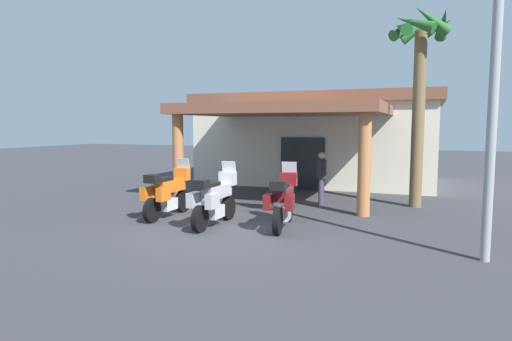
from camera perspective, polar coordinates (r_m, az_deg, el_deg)
ground_plane at (r=11.12m, az=-4.36°, el=-7.57°), size 80.00×80.00×0.00m
motel_building at (r=20.53m, az=8.23°, el=4.30°), size 10.51×11.27×3.95m
motorcycle_orange at (r=12.62m, az=-11.39°, el=-2.83°), size 0.70×2.21×1.61m
motorcycle_silver at (r=11.35m, az=-5.42°, el=-3.70°), size 0.71×2.21×1.61m
motorcycle_maroon at (r=11.11m, az=3.56°, el=-3.90°), size 0.80×2.21×1.61m
pedestrian at (r=14.49m, az=8.48°, el=-0.49°), size 0.32×0.53×1.72m
palm_tree_near_portico at (r=14.84m, az=20.46°, el=12.65°), size 2.00×2.00×6.16m
roadside_sign at (r=9.54m, az=28.91°, el=18.53°), size 1.40×0.18×7.20m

